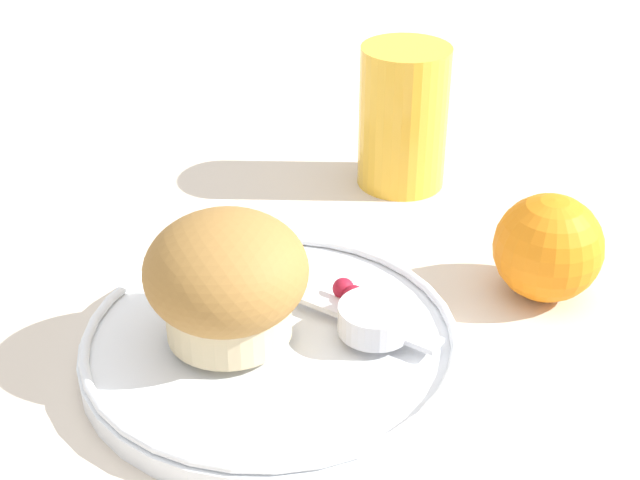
# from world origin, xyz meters

# --- Properties ---
(ground_plane) EXTENTS (3.00, 3.00, 0.00)m
(ground_plane) POSITION_xyz_m (0.00, 0.00, 0.00)
(ground_plane) COLOR beige
(plate) EXTENTS (0.23, 0.23, 0.02)m
(plate) POSITION_xyz_m (-0.00, -0.02, 0.01)
(plate) COLOR white
(plate) RESTS_ON ground_plane
(muffin) EXTENTS (0.10, 0.10, 0.08)m
(muffin) POSITION_xyz_m (-0.01, -0.04, 0.06)
(muffin) COLOR beige
(muffin) RESTS_ON plate
(cream_ramekin) EXTENTS (0.04, 0.04, 0.02)m
(cream_ramekin) POSITION_xyz_m (0.04, 0.03, 0.03)
(cream_ramekin) COLOR silver
(cream_ramekin) RESTS_ON plate
(berry_pair) EXTENTS (0.03, 0.01, 0.01)m
(berry_pair) POSITION_xyz_m (0.00, 0.04, 0.03)
(berry_pair) COLOR maroon
(berry_pair) RESTS_ON plate
(butter_knife) EXTENTS (0.15, 0.06, 0.00)m
(butter_knife) POSITION_xyz_m (0.00, 0.02, 0.02)
(butter_knife) COLOR silver
(butter_knife) RESTS_ON plate
(orange_fruit) EXTENTS (0.07, 0.07, 0.07)m
(orange_fruit) POSITION_xyz_m (0.06, 0.16, 0.04)
(orange_fruit) COLOR orange
(orange_fruit) RESTS_ON ground_plane
(juice_glass) EXTENTS (0.07, 0.07, 0.12)m
(juice_glass) POSITION_xyz_m (-0.13, 0.20, 0.06)
(juice_glass) COLOR gold
(juice_glass) RESTS_ON ground_plane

